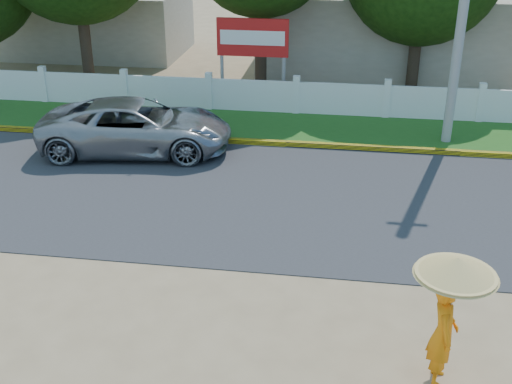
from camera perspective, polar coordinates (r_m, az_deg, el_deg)
ground at (r=11.99m, az=-1.43°, el=-9.68°), size 120.00×120.00×0.00m
road at (r=15.85m, az=1.33°, el=-0.43°), size 60.00×7.00×0.02m
grass_verge at (r=20.68m, az=3.18°, el=5.79°), size 60.00×3.50×0.03m
curb at (r=19.07m, az=2.69°, el=4.31°), size 40.00×0.18×0.16m
fence at (r=21.89m, az=3.59°, el=8.36°), size 40.00×0.10×1.10m
building_near at (r=28.21m, az=11.21°, el=13.94°), size 10.00×6.00×3.20m
building_far at (r=31.48m, az=-14.02°, el=14.44°), size 8.00×5.00×2.80m
vehicle at (r=18.76m, az=-10.58°, el=5.74°), size 5.71×3.18×1.51m
monk_with_parasol at (r=9.86m, az=16.81°, el=-9.42°), size 1.21×1.21×2.20m
billboard at (r=22.74m, az=-0.31°, el=13.18°), size 2.50×0.13×2.95m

